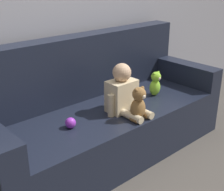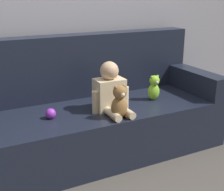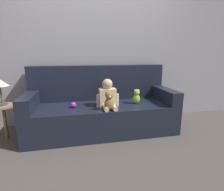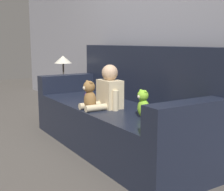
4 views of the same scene
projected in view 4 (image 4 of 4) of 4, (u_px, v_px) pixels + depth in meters
The scene contains 8 objects.
ground_plane at pixel (117, 148), 2.94m from camera, with size 12.00×12.00×0.00m, color #4C4742.
wall_back at pixel (161, 8), 2.97m from camera, with size 8.00×0.05×2.60m.
couch at pixel (124, 113), 2.91m from camera, with size 2.08×0.81×0.95m.
person_baby at pixel (108, 91), 2.72m from camera, with size 0.31×0.34×0.38m.
teddy_bear_brown at pixel (90, 96), 2.65m from camera, with size 0.15×0.12×0.25m.
plush_toy_side at pixel (143, 104), 2.39m from camera, with size 0.10×0.10×0.21m.
toy_ball at pixel (88, 96), 3.15m from camera, with size 0.08×0.08×0.08m.
side_table at pixel (63, 72), 3.93m from camera, with size 0.30×0.30×0.81m.
Camera 4 is at (2.36, -1.53, 0.99)m, focal length 50.00 mm.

